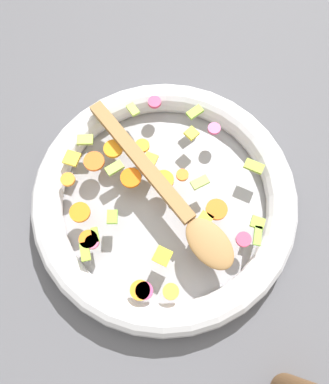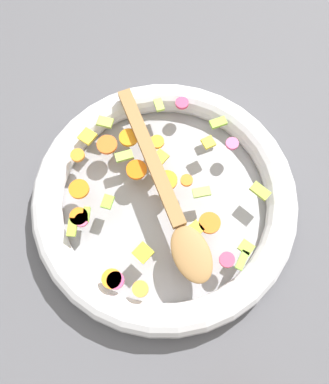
% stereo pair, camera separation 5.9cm
% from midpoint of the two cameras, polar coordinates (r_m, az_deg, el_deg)
% --- Properties ---
extents(ground_plane, '(4.00, 4.00, 0.00)m').
position_cam_midpoint_polar(ground_plane, '(0.64, 2.63, -1.91)').
color(ground_plane, '#4C4C51').
extents(skillet, '(0.44, 0.44, 0.05)m').
position_cam_midpoint_polar(skillet, '(0.62, 2.72, -1.27)').
color(skillet, gray).
rests_on(skillet, ground_plane).
extents(chopped_vegetables, '(0.34, 0.32, 0.01)m').
position_cam_midpoint_polar(chopped_vegetables, '(0.59, 0.47, 0.06)').
color(chopped_vegetables, orange).
rests_on(chopped_vegetables, skillet).
extents(wooden_spoon, '(0.35, 0.08, 0.01)m').
position_cam_midpoint_polar(wooden_spoon, '(0.58, 3.56, -1.48)').
color(wooden_spoon, olive).
rests_on(wooden_spoon, chopped_vegetables).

